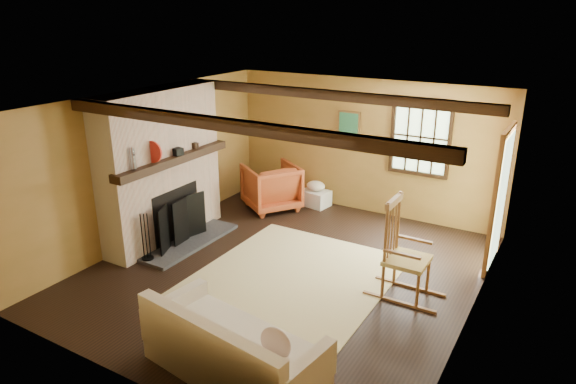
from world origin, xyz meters
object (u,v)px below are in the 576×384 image
Objects in this scene: fireplace at (163,173)px; laundry_basket at (316,198)px; rocking_chair at (404,256)px; sofa at (231,353)px; armchair at (271,187)px.

fireplace reaches higher than laundry_basket.
fireplace is 3.90m from rocking_chair.
fireplace is at bearing -119.38° from laundry_basket.
rocking_chair is 2.59m from sofa.
fireplace is 2.58× the size of armchair.
fireplace reaches higher than rocking_chair.
sofa is at bearing 61.72° from armchair.
sofa is 4.65m from armchair.
armchair is (0.76, 1.96, -0.68)m from fireplace.
laundry_basket is at bearing 60.62° from fireplace.
sofa is (-0.96, -2.39, -0.28)m from rocking_chair.
rocking_chair is 3.37m from laundry_basket.
rocking_chair is 1.43× the size of armchair.
armchair is (-0.64, -0.54, 0.27)m from laundry_basket.
fireplace is at bearing 13.17° from armchair.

